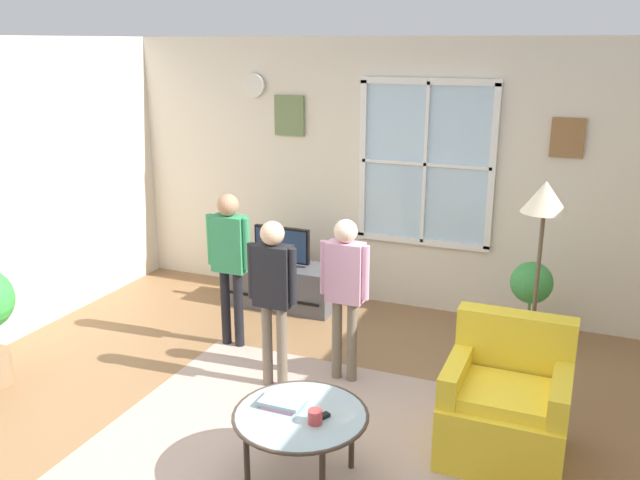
{
  "coord_description": "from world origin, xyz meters",
  "views": [
    {
      "loc": [
        1.73,
        -3.49,
        2.57
      ],
      "look_at": [
        -0.13,
        0.99,
        1.13
      ],
      "focal_mm": 37.72,
      "sensor_mm": 36.0,
      "label": 1
    }
  ],
  "objects_px": {
    "person_black_shirt": "(273,285)",
    "potted_plant_by_window": "(529,305)",
    "person_pink_shirt": "(345,282)",
    "armchair": "(506,406)",
    "floor_lamp": "(543,220)",
    "person_green_shirt": "(230,253)",
    "book_stack": "(283,402)",
    "television": "(282,245)",
    "cup": "(315,417)",
    "tv_stand": "(283,285)",
    "coffee_table": "(301,418)",
    "remote_near_books": "(319,418)"
  },
  "relations": [
    {
      "from": "person_black_shirt",
      "to": "potted_plant_by_window",
      "type": "xyz_separation_m",
      "value": [
        1.72,
        1.47,
        -0.44
      ]
    },
    {
      "from": "person_pink_shirt",
      "to": "armchair",
      "type": "bearing_deg",
      "value": -21.7
    },
    {
      "from": "armchair",
      "to": "floor_lamp",
      "type": "bearing_deg",
      "value": 84.74
    },
    {
      "from": "person_green_shirt",
      "to": "floor_lamp",
      "type": "bearing_deg",
      "value": 0.12
    },
    {
      "from": "book_stack",
      "to": "television",
      "type": "bearing_deg",
      "value": 115.78
    },
    {
      "from": "cup",
      "to": "person_green_shirt",
      "type": "relative_size",
      "value": 0.06
    },
    {
      "from": "tv_stand",
      "to": "person_green_shirt",
      "type": "xyz_separation_m",
      "value": [
        -0.01,
        -0.98,
        0.63
      ]
    },
    {
      "from": "cup",
      "to": "person_pink_shirt",
      "type": "bearing_deg",
      "value": 103.61
    },
    {
      "from": "television",
      "to": "coffee_table",
      "type": "distance_m",
      "value": 2.84
    },
    {
      "from": "remote_near_books",
      "to": "television",
      "type": "bearing_deg",
      "value": 119.95
    },
    {
      "from": "book_stack",
      "to": "person_black_shirt",
      "type": "distance_m",
      "value": 1.14
    },
    {
      "from": "floor_lamp",
      "to": "book_stack",
      "type": "bearing_deg",
      "value": -131.22
    },
    {
      "from": "book_stack",
      "to": "cup",
      "type": "relative_size",
      "value": 3.06
    },
    {
      "from": "tv_stand",
      "to": "armchair",
      "type": "distance_m",
      "value": 2.96
    },
    {
      "from": "television",
      "to": "coffee_table",
      "type": "xyz_separation_m",
      "value": [
        1.32,
        -2.5,
        -0.21
      ]
    },
    {
      "from": "remote_near_books",
      "to": "floor_lamp",
      "type": "height_order",
      "value": "floor_lamp"
    },
    {
      "from": "coffee_table",
      "to": "person_pink_shirt",
      "type": "relative_size",
      "value": 0.62
    },
    {
      "from": "potted_plant_by_window",
      "to": "television",
      "type": "bearing_deg",
      "value": 179.14
    },
    {
      "from": "book_stack",
      "to": "remote_near_books",
      "type": "xyz_separation_m",
      "value": [
        0.27,
        -0.06,
        -0.01
      ]
    },
    {
      "from": "cup",
      "to": "floor_lamp",
      "type": "bearing_deg",
      "value": 56.84
    },
    {
      "from": "cup",
      "to": "coffee_table",
      "type": "bearing_deg",
      "value": 153.43
    },
    {
      "from": "armchair",
      "to": "potted_plant_by_window",
      "type": "height_order",
      "value": "armchair"
    },
    {
      "from": "person_black_shirt",
      "to": "armchair",
      "type": "bearing_deg",
      "value": -6.83
    },
    {
      "from": "book_stack",
      "to": "person_green_shirt",
      "type": "height_order",
      "value": "person_green_shirt"
    },
    {
      "from": "television",
      "to": "person_black_shirt",
      "type": "bearing_deg",
      "value": -66.43
    },
    {
      "from": "television",
      "to": "floor_lamp",
      "type": "height_order",
      "value": "floor_lamp"
    },
    {
      "from": "cup",
      "to": "person_green_shirt",
      "type": "height_order",
      "value": "person_green_shirt"
    },
    {
      "from": "cup",
      "to": "person_black_shirt",
      "type": "relative_size",
      "value": 0.06
    },
    {
      "from": "floor_lamp",
      "to": "cup",
      "type": "bearing_deg",
      "value": -123.16
    },
    {
      "from": "book_stack",
      "to": "floor_lamp",
      "type": "bearing_deg",
      "value": 48.78
    },
    {
      "from": "armchair",
      "to": "cup",
      "type": "relative_size",
      "value": 10.31
    },
    {
      "from": "coffee_table",
      "to": "television",
      "type": "bearing_deg",
      "value": 117.87
    },
    {
      "from": "potted_plant_by_window",
      "to": "floor_lamp",
      "type": "height_order",
      "value": "floor_lamp"
    },
    {
      "from": "book_stack",
      "to": "floor_lamp",
      "type": "distance_m",
      "value": 2.16
    },
    {
      "from": "remote_near_books",
      "to": "person_pink_shirt",
      "type": "relative_size",
      "value": 0.11
    },
    {
      "from": "television",
      "to": "book_stack",
      "type": "bearing_deg",
      "value": -64.22
    },
    {
      "from": "coffee_table",
      "to": "person_black_shirt",
      "type": "relative_size",
      "value": 0.62
    },
    {
      "from": "armchair",
      "to": "book_stack",
      "type": "height_order",
      "value": "armchair"
    },
    {
      "from": "book_stack",
      "to": "person_black_shirt",
      "type": "height_order",
      "value": "person_black_shirt"
    },
    {
      "from": "cup",
      "to": "person_pink_shirt",
      "type": "height_order",
      "value": "person_pink_shirt"
    },
    {
      "from": "remote_near_books",
      "to": "floor_lamp",
      "type": "relative_size",
      "value": 0.08
    },
    {
      "from": "book_stack",
      "to": "person_black_shirt",
      "type": "bearing_deg",
      "value": 119.11
    },
    {
      "from": "coffee_table",
      "to": "person_green_shirt",
      "type": "xyz_separation_m",
      "value": [
        -1.34,
        1.52,
        0.42
      ]
    },
    {
      "from": "television",
      "to": "floor_lamp",
      "type": "xyz_separation_m",
      "value": [
        2.48,
        -0.98,
        0.75
      ]
    },
    {
      "from": "person_green_shirt",
      "to": "floor_lamp",
      "type": "xyz_separation_m",
      "value": [
        2.49,
        0.01,
        0.54
      ]
    },
    {
      "from": "cup",
      "to": "person_black_shirt",
      "type": "height_order",
      "value": "person_black_shirt"
    },
    {
      "from": "person_black_shirt",
      "to": "potted_plant_by_window",
      "type": "height_order",
      "value": "person_black_shirt"
    },
    {
      "from": "person_green_shirt",
      "to": "television",
      "type": "bearing_deg",
      "value": 89.16
    },
    {
      "from": "coffee_table",
      "to": "tv_stand",
      "type": "bearing_deg",
      "value": 117.84
    },
    {
      "from": "book_stack",
      "to": "cup",
      "type": "height_order",
      "value": "cup"
    }
  ]
}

